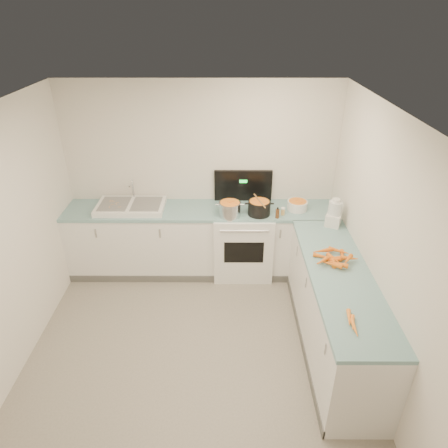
{
  "coord_description": "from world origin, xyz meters",
  "views": [
    {
      "loc": [
        0.31,
        -2.89,
        3.25
      ],
      "look_at": [
        0.3,
        1.1,
        1.05
      ],
      "focal_mm": 32.0,
      "sensor_mm": 36.0,
      "label": 1
    }
  ],
  "objects_px": {
    "extract_bottle": "(277,214)",
    "spice_jar": "(283,212)",
    "steel_pot": "(230,210)",
    "black_pot": "(259,209)",
    "stove": "(243,241)",
    "mixing_bowl": "(297,205)",
    "sink": "(131,206)",
    "food_processor": "(334,214)"
  },
  "relations": [
    {
      "from": "extract_bottle",
      "to": "spice_jar",
      "type": "xyz_separation_m",
      "value": [
        0.08,
        0.08,
        -0.02
      ]
    },
    {
      "from": "steel_pot",
      "to": "black_pot",
      "type": "distance_m",
      "value": 0.37
    },
    {
      "from": "stove",
      "to": "steel_pot",
      "type": "bearing_deg",
      "value": -137.69
    },
    {
      "from": "steel_pot",
      "to": "mixing_bowl",
      "type": "relative_size",
      "value": 1.06
    },
    {
      "from": "black_pot",
      "to": "mixing_bowl",
      "type": "height_order",
      "value": "black_pot"
    },
    {
      "from": "mixing_bowl",
      "to": "extract_bottle",
      "type": "xyz_separation_m",
      "value": [
        -0.28,
        -0.23,
        -0.0
      ]
    },
    {
      "from": "sink",
      "to": "food_processor",
      "type": "height_order",
      "value": "food_processor"
    },
    {
      "from": "black_pot",
      "to": "mixing_bowl",
      "type": "distance_m",
      "value": 0.52
    },
    {
      "from": "stove",
      "to": "mixing_bowl",
      "type": "xyz_separation_m",
      "value": [
        0.69,
        0.0,
        0.53
      ]
    },
    {
      "from": "food_processor",
      "to": "stove",
      "type": "bearing_deg",
      "value": 159.18
    },
    {
      "from": "stove",
      "to": "spice_jar",
      "type": "relative_size",
      "value": 16.72
    },
    {
      "from": "sink",
      "to": "steel_pot",
      "type": "distance_m",
      "value": 1.28
    },
    {
      "from": "stove",
      "to": "food_processor",
      "type": "xyz_separation_m",
      "value": [
        1.05,
        -0.4,
        0.61
      ]
    },
    {
      "from": "sink",
      "to": "extract_bottle",
      "type": "distance_m",
      "value": 1.87
    },
    {
      "from": "stove",
      "to": "food_processor",
      "type": "relative_size",
      "value": 3.99
    },
    {
      "from": "spice_jar",
      "to": "food_processor",
      "type": "height_order",
      "value": "food_processor"
    },
    {
      "from": "steel_pot",
      "to": "extract_bottle",
      "type": "bearing_deg",
      "value": -6.0
    },
    {
      "from": "black_pot",
      "to": "food_processor",
      "type": "bearing_deg",
      "value": -17.32
    },
    {
      "from": "spice_jar",
      "to": "extract_bottle",
      "type": "bearing_deg",
      "value": -133.9
    },
    {
      "from": "stove",
      "to": "black_pot",
      "type": "height_order",
      "value": "stove"
    },
    {
      "from": "steel_pot",
      "to": "sink",
      "type": "bearing_deg",
      "value": 171.96
    },
    {
      "from": "stove",
      "to": "spice_jar",
      "type": "xyz_separation_m",
      "value": [
        0.48,
        -0.14,
        0.51
      ]
    },
    {
      "from": "mixing_bowl",
      "to": "food_processor",
      "type": "bearing_deg",
      "value": -47.83
    },
    {
      "from": "sink",
      "to": "black_pot",
      "type": "bearing_deg",
      "value": -5.09
    },
    {
      "from": "steel_pot",
      "to": "black_pot",
      "type": "height_order",
      "value": "steel_pot"
    },
    {
      "from": "black_pot",
      "to": "mixing_bowl",
      "type": "relative_size",
      "value": 1.08
    },
    {
      "from": "food_processor",
      "to": "steel_pot",
      "type": "bearing_deg",
      "value": 169.16
    },
    {
      "from": "stove",
      "to": "extract_bottle",
      "type": "height_order",
      "value": "stove"
    },
    {
      "from": "steel_pot",
      "to": "black_pot",
      "type": "bearing_deg",
      "value": 5.23
    },
    {
      "from": "sink",
      "to": "mixing_bowl",
      "type": "distance_m",
      "value": 2.14
    },
    {
      "from": "stove",
      "to": "extract_bottle",
      "type": "relative_size",
      "value": 11.64
    },
    {
      "from": "stove",
      "to": "steel_pot",
      "type": "height_order",
      "value": "stove"
    },
    {
      "from": "extract_bottle",
      "to": "food_processor",
      "type": "bearing_deg",
      "value": -15.1
    },
    {
      "from": "black_pot",
      "to": "mixing_bowl",
      "type": "bearing_deg",
      "value": 14.94
    },
    {
      "from": "sink",
      "to": "spice_jar",
      "type": "bearing_deg",
      "value": -4.7
    },
    {
      "from": "black_pot",
      "to": "stove",
      "type": "bearing_deg",
      "value": 145.16
    },
    {
      "from": "spice_jar",
      "to": "food_processor",
      "type": "bearing_deg",
      "value": -24.31
    },
    {
      "from": "extract_bottle",
      "to": "sink",
      "type": "bearing_deg",
      "value": 172.6
    },
    {
      "from": "steel_pot",
      "to": "extract_bottle",
      "type": "relative_size",
      "value": 2.33
    },
    {
      "from": "stove",
      "to": "sink",
      "type": "bearing_deg",
      "value": 179.38
    },
    {
      "from": "extract_bottle",
      "to": "food_processor",
      "type": "xyz_separation_m",
      "value": [
        0.64,
        -0.17,
        0.09
      ]
    },
    {
      "from": "black_pot",
      "to": "extract_bottle",
      "type": "height_order",
      "value": "black_pot"
    }
  ]
}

